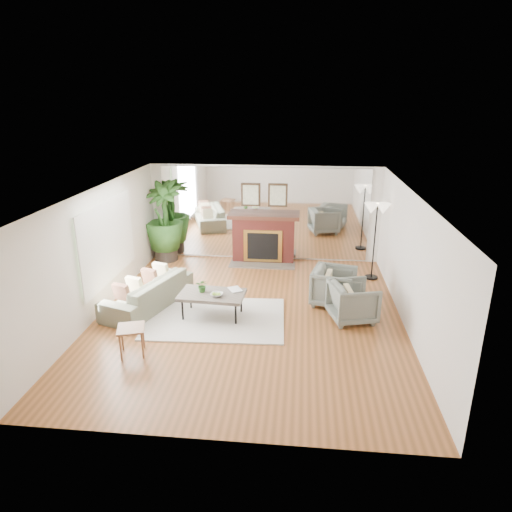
# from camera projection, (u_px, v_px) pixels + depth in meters

# --- Properties ---
(ground) EXTENTS (7.00, 7.00, 0.00)m
(ground) POSITION_uv_depth(u_px,v_px,m) (249.00, 316.00, 9.10)
(ground) COLOR brown
(ground) RESTS_ON ground
(wall_left) EXTENTS (0.02, 7.00, 2.50)m
(wall_left) POSITION_uv_depth(u_px,v_px,m) (98.00, 252.00, 8.97)
(wall_left) COLOR white
(wall_left) RESTS_ON ground
(wall_right) EXTENTS (0.02, 7.00, 2.50)m
(wall_right) POSITION_uv_depth(u_px,v_px,m) (410.00, 263.00, 8.40)
(wall_right) COLOR white
(wall_right) RESTS_ON ground
(wall_back) EXTENTS (6.00, 0.02, 2.50)m
(wall_back) POSITION_uv_depth(u_px,v_px,m) (264.00, 213.00, 11.96)
(wall_back) COLOR white
(wall_back) RESTS_ON ground
(mirror_panel) EXTENTS (5.40, 0.04, 2.40)m
(mirror_panel) POSITION_uv_depth(u_px,v_px,m) (264.00, 213.00, 11.94)
(mirror_panel) COLOR silver
(mirror_panel) RESTS_ON wall_back
(window_panel) EXTENTS (0.04, 2.40, 1.50)m
(window_panel) POSITION_uv_depth(u_px,v_px,m) (107.00, 241.00, 9.31)
(window_panel) COLOR #B2E09E
(window_panel) RESTS_ON wall_left
(fireplace) EXTENTS (1.85, 0.83, 2.05)m
(fireplace) POSITION_uv_depth(u_px,v_px,m) (263.00, 237.00, 11.94)
(fireplace) COLOR maroon
(fireplace) RESTS_ON ground
(area_rug) EXTENTS (2.75, 2.03, 0.03)m
(area_rug) POSITION_uv_depth(u_px,v_px,m) (216.00, 318.00, 8.98)
(area_rug) COLOR white
(area_rug) RESTS_ON ground
(coffee_table) EXTENTS (1.31, 0.82, 0.51)m
(coffee_table) POSITION_uv_depth(u_px,v_px,m) (212.00, 295.00, 8.93)
(coffee_table) COLOR #5D5449
(coffee_table) RESTS_ON ground
(sofa) EXTENTS (1.49, 2.34, 0.64)m
(sofa) POSITION_uv_depth(u_px,v_px,m) (148.00, 292.00, 9.44)
(sofa) COLOR slate
(sofa) RESTS_ON ground
(armchair_back) EXTENTS (1.04, 1.03, 0.79)m
(armchair_back) POSITION_uv_depth(u_px,v_px,m) (334.00, 286.00, 9.52)
(armchair_back) COLOR slate
(armchair_back) RESTS_ON ground
(armchair_front) EXTENTS (1.03, 1.02, 0.77)m
(armchair_front) POSITION_uv_depth(u_px,v_px,m) (353.00, 302.00, 8.84)
(armchair_front) COLOR slate
(armchair_front) RESTS_ON ground
(side_table) EXTENTS (0.55, 0.55, 0.50)m
(side_table) POSITION_uv_depth(u_px,v_px,m) (131.00, 332.00, 7.63)
(side_table) COLOR #935D3B
(side_table) RESTS_ON ground
(potted_ficus) EXTENTS (1.22, 1.22, 2.12)m
(potted_ficus) POSITION_uv_depth(u_px,v_px,m) (164.00, 219.00, 11.89)
(potted_ficus) COLOR black
(potted_ficus) RESTS_ON ground
(floor_lamp) EXTENTS (0.60, 0.33, 1.84)m
(floor_lamp) POSITION_uv_depth(u_px,v_px,m) (377.00, 215.00, 10.49)
(floor_lamp) COLOR black
(floor_lamp) RESTS_ON ground
(tabletop_plant) EXTENTS (0.25, 0.22, 0.27)m
(tabletop_plant) POSITION_uv_depth(u_px,v_px,m) (202.00, 286.00, 8.94)
(tabletop_plant) COLOR #326726
(tabletop_plant) RESTS_ON coffee_table
(fruit_bowl) EXTENTS (0.26, 0.26, 0.06)m
(fruit_bowl) POSITION_uv_depth(u_px,v_px,m) (216.00, 295.00, 8.78)
(fruit_bowl) COLOR #935D3B
(fruit_bowl) RESTS_ON coffee_table
(book) EXTENTS (0.34, 0.37, 0.02)m
(book) POSITION_uv_depth(u_px,v_px,m) (230.00, 290.00, 9.02)
(book) COLOR #935D3B
(book) RESTS_ON coffee_table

